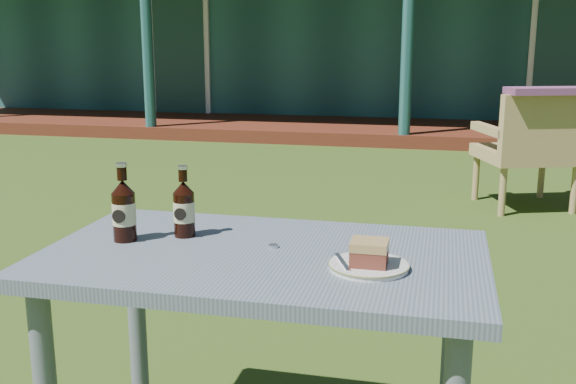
% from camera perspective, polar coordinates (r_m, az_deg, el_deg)
% --- Properties ---
extents(ground, '(80.00, 80.00, 0.00)m').
position_cam_1_polar(ground, '(3.56, 4.80, -8.32)').
color(ground, '#334916').
extents(pavilion, '(15.80, 8.30, 3.45)m').
position_cam_1_polar(pavilion, '(12.69, 11.37, 14.14)').
color(pavilion, '#1C4948').
rests_on(pavilion, ground).
extents(cafe_table, '(1.20, 0.70, 0.72)m').
position_cam_1_polar(cafe_table, '(1.87, -2.10, -8.03)').
color(cafe_table, '#535E69').
rests_on(cafe_table, ground).
extents(plate, '(0.20, 0.20, 0.01)m').
position_cam_1_polar(plate, '(1.72, 6.84, -6.21)').
color(plate, silver).
rests_on(plate, cafe_table).
extents(cake_slice, '(0.09, 0.09, 0.06)m').
position_cam_1_polar(cake_slice, '(1.70, 6.89, -5.10)').
color(cake_slice, '#5E291E').
rests_on(cake_slice, plate).
extents(fork, '(0.06, 0.13, 0.00)m').
position_cam_1_polar(fork, '(1.71, 4.64, -5.93)').
color(fork, silver).
rests_on(fork, plate).
extents(cola_bottle_near, '(0.06, 0.06, 0.21)m').
position_cam_1_polar(cola_bottle_near, '(1.98, -8.80, -1.37)').
color(cola_bottle_near, black).
rests_on(cola_bottle_near, cafe_table).
extents(cola_bottle_far, '(0.07, 0.07, 0.23)m').
position_cam_1_polar(cola_bottle_far, '(1.97, -13.73, -1.48)').
color(cola_bottle_far, black).
rests_on(cola_bottle_far, cafe_table).
extents(bottle_cap, '(0.03, 0.03, 0.01)m').
position_cam_1_polar(bottle_cap, '(1.88, -1.24, -4.59)').
color(bottle_cap, silver).
rests_on(bottle_cap, cafe_table).
extents(armchair_left, '(0.83, 0.80, 0.89)m').
position_cam_1_polar(armchair_left, '(5.41, 19.92, 3.80)').
color(armchair_left, '#9F854F').
rests_on(armchair_left, ground).
extents(floral_throw, '(0.62, 0.40, 0.05)m').
position_cam_1_polar(floral_throw, '(5.20, 21.15, 8.00)').
color(floral_throw, '#6D385F').
rests_on(floral_throw, armchair_left).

